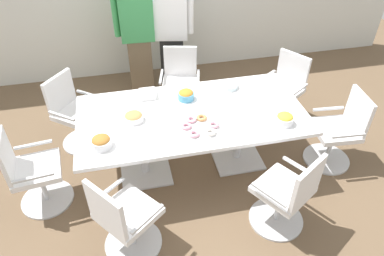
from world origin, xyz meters
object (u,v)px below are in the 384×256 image
object	(u,v)px
office_chair_4	(287,196)
snack_bowl_chips_yellow	(285,119)
office_chair_0	(180,86)
plate_stack	(230,86)
snack_bowl_cookies	(134,117)
snack_bowl_pretzels	(101,142)
person_standing_0	(138,33)
person_standing_1	(171,31)
office_chair_5	(339,133)
napkin_pile	(148,94)
office_chair_3	(125,221)
donut_platter	(200,126)
conference_table	(192,123)
office_chair_6	(283,92)
snack_bowl_chips_orange	(186,95)
office_chair_1	(75,115)
office_chair_2	(32,174)

from	to	relation	value
office_chair_4	snack_bowl_chips_yellow	xyz separation A→B (m)	(0.19, 0.64, 0.40)
office_chair_0	plate_stack	size ratio (longest dim) A/B	4.74
snack_bowl_cookies	snack_bowl_pretzels	bearing A→B (deg)	-134.08
snack_bowl_pretzels	person_standing_0	bearing A→B (deg)	74.13
office_chair_0	person_standing_1	xyz separation A→B (m)	(-0.01, 0.51, 0.56)
office_chair_5	plate_stack	xyz separation A→B (m)	(-1.11, 0.67, 0.37)
office_chair_0	napkin_pile	distance (m)	0.93
office_chair_3	person_standing_1	distance (m)	2.77
donut_platter	person_standing_1	bearing A→B (deg)	88.63
person_standing_1	person_standing_0	bearing A→B (deg)	9.62
snack_bowl_cookies	donut_platter	bearing A→B (deg)	-23.02
snack_bowl_pretzels	napkin_pile	world-z (taller)	snack_bowl_pretzels
conference_table	person_standing_1	bearing A→B (deg)	87.62
office_chair_4	snack_bowl_pretzels	xyz separation A→B (m)	(-1.62, 0.68, 0.40)
office_chair_6	person_standing_1	bearing A→B (deg)	20.74
office_chair_4	snack_bowl_cookies	bearing A→B (deg)	110.18
office_chair_6	person_standing_1	world-z (taller)	person_standing_1
office_chair_3	snack_bowl_pretzels	xyz separation A→B (m)	(-0.12, 0.63, 0.40)
office_chair_0	plate_stack	bearing A→B (deg)	136.39
office_chair_4	plate_stack	xyz separation A→B (m)	(-0.15, 1.40, 0.37)
snack_bowl_chips_orange	napkin_pile	size ratio (longest dim) A/B	1.01
snack_bowl_cookies	plate_stack	xyz separation A→B (m)	(1.15, 0.38, -0.02)
office_chair_5	office_chair_6	bearing A→B (deg)	20.76
conference_table	snack_bowl_pretzels	xyz separation A→B (m)	(-0.94, -0.33, 0.18)
plate_stack	snack_bowl_cookies	bearing A→B (deg)	-161.64
person_standing_0	snack_bowl_cookies	bearing A→B (deg)	85.23
office_chair_5	snack_bowl_chips_yellow	distance (m)	0.87
plate_stack	snack_bowl_chips_orange	bearing A→B (deg)	-168.07
person_standing_1	donut_platter	size ratio (longest dim) A/B	4.86
office_chair_6	person_standing_1	xyz separation A→B (m)	(-1.31, 0.96, 0.56)
person_standing_1	snack_bowl_chips_orange	size ratio (longest dim) A/B	10.28
office_chair_0	snack_bowl_chips_yellow	bearing A→B (deg)	132.21
office_chair_3	office_chair_1	bearing A→B (deg)	157.29
office_chair_2	office_chair_1	bearing A→B (deg)	150.60
snack_bowl_chips_orange	snack_bowl_chips_yellow	xyz separation A→B (m)	(0.88, -0.65, 0.00)
office_chair_2	person_standing_1	xyz separation A→B (m)	(1.74, 1.80, 0.56)
person_standing_0	snack_bowl_cookies	xyz separation A→B (m)	(-0.22, -1.61, -0.19)
office_chair_1	person_standing_0	world-z (taller)	person_standing_0
person_standing_1	snack_bowl_cookies	distance (m)	1.74
office_chair_0	office_chair_1	distance (m)	1.42
person_standing_0	office_chair_3	bearing A→B (deg)	83.64
plate_stack	office_chair_1	bearing A→B (deg)	169.70
office_chair_6	office_chair_4	bearing A→B (deg)	124.20
person_standing_1	snack_bowl_chips_yellow	distance (m)	2.14
office_chair_0	person_standing_0	distance (m)	0.91
office_chair_1	donut_platter	bearing A→B (deg)	91.21
office_chair_0	conference_table	bearing A→B (deg)	99.66
office_chair_1	snack_bowl_pretzels	size ratio (longest dim) A/B	4.73
office_chair_5	person_standing_1	size ratio (longest dim) A/B	0.49
office_chair_5	snack_bowl_cookies	xyz separation A→B (m)	(-2.26, 0.29, 0.39)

